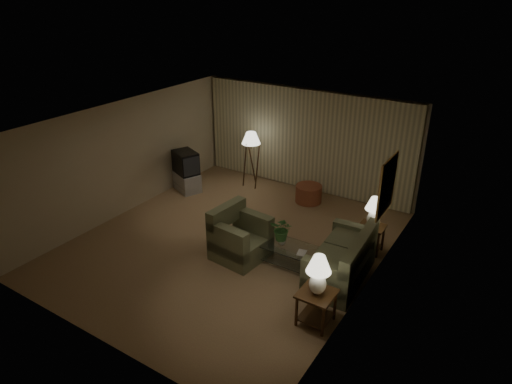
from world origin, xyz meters
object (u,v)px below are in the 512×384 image
coffee_table (288,252)px  armchair (241,239)px  sofa (340,261)px  tv_cabinet (187,181)px  side_table_near (316,302)px  floor_lamp (251,158)px  table_lamp_near (318,271)px  table_lamp_far (374,209)px  vase (282,241)px  side_table_far (371,234)px  crt_tv (186,162)px  ottoman (309,194)px

coffee_table → armchair: bearing=-164.1°
sofa → tv_cabinet: sofa is taller
sofa → armchair: armchair is taller
sofa → side_table_near: (0.15, -1.35, 0.03)m
floor_lamp → table_lamp_near: bearing=-46.2°
table_lamp_far → floor_lamp: 4.16m
table_lamp_near → vase: bearing=137.2°
side_table_far → table_lamp_near: size_ratio=0.86×
sofa → floor_lamp: size_ratio=1.20×
sofa → armchair: bearing=-82.5°
coffee_table → sofa: bearing=5.4°
table_lamp_far → coffee_table: size_ratio=0.54×
tv_cabinet → floor_lamp: floor_lamp is taller
table_lamp_far → crt_tv: (-5.20, 0.31, -0.18)m
coffee_table → tv_cabinet: size_ratio=1.28×
crt_tv → ottoman: 3.32m
side_table_far → table_lamp_near: (0.00, -2.60, 0.61)m
coffee_table → vase: 0.26m
side_table_near → floor_lamp: 5.64m
table_lamp_near → vase: 1.91m
armchair → floor_lamp: 3.56m
sofa → crt_tv: bearing=-110.1°
side_table_near → floor_lamp: bearing=133.8°
side_table_near → table_lamp_far: table_lamp_far is taller
vase → armchair: bearing=-161.3°
sofa → side_table_near: 1.36m
table_lamp_far → sofa: bearing=-96.8°
side_table_far → tv_cabinet: size_ratio=0.65×
table_lamp_near → tv_cabinet: size_ratio=0.75×
armchair → ottoman: bearing=5.3°
table_lamp_near → tv_cabinet: (-5.20, 2.91, -0.76)m
side_table_near → vase: 1.84m
armchair → tv_cabinet: (-3.05, 1.93, -0.17)m
sofa → floor_lamp: floor_lamp is taller
table_lamp_near → vase: table_lamp_near is taller
armchair → side_table_near: 2.36m
sofa → coffee_table: size_ratio=1.56×
table_lamp_far → floor_lamp: (-3.89, 1.46, -0.17)m
floor_lamp → ottoman: size_ratio=2.31×
tv_cabinet → ottoman: size_ratio=1.39×
coffee_table → vase: (-0.15, 0.00, 0.21)m
floor_lamp → ottoman: (1.76, -0.04, -0.58)m
vase → crt_tv: bearing=156.7°
tv_cabinet → crt_tv: size_ratio=1.11×
side_table_near → floor_lamp: size_ratio=0.39×
armchair → coffee_table: armchair is taller
ottoman → vase: 2.89m
armchair → side_table_far: bearing=-47.3°
crt_tv → floor_lamp: floor_lamp is taller
side_table_far → ottoman: (-2.13, 1.42, -0.18)m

